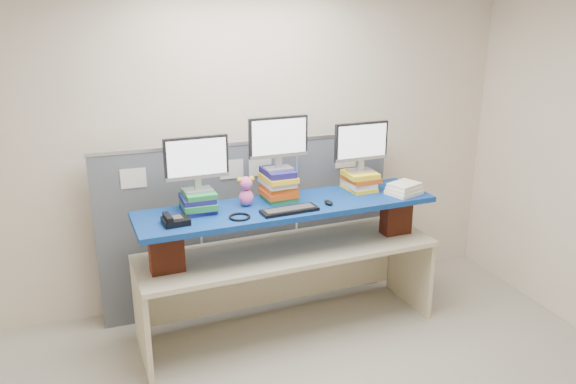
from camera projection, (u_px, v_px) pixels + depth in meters
name	position (u px, v px, depth m)	size (l,w,h in m)	color
room	(331.00, 230.00, 3.14)	(5.00, 4.00, 2.80)	beige
cubicle_partition	(249.00, 225.00, 4.94)	(2.60, 0.06, 1.53)	#4F545E
desk	(288.00, 265.00, 4.58)	(2.46, 0.84, 0.74)	beige
brick_pier_left	(166.00, 250.00, 4.09)	(0.25, 0.13, 0.33)	maroon
brick_pier_right	(396.00, 215.00, 4.79)	(0.25, 0.13, 0.33)	maroon
blue_board	(288.00, 207.00, 4.42)	(2.38, 0.60, 0.04)	navy
book_stack_left	(198.00, 201.00, 4.25)	(0.26, 0.30, 0.16)	navy
book_stack_center	(278.00, 185.00, 4.48)	(0.27, 0.33, 0.26)	#22813C
book_stack_right	(360.00, 180.00, 4.75)	(0.28, 0.31, 0.16)	yellow
monitor_left	(197.00, 160.00, 4.15)	(0.48, 0.15, 0.42)	#9B9BA0
monitor_center	(278.00, 140.00, 4.36)	(0.48, 0.15, 0.42)	#9B9BA0
monitor_right	(361.00, 144.00, 4.65)	(0.48, 0.15, 0.42)	#9B9BA0
keyboard	(289.00, 210.00, 4.25)	(0.45, 0.19, 0.03)	black
mouse	(328.00, 202.00, 4.41)	(0.06, 0.10, 0.03)	black
desk_phone	(175.00, 220.00, 4.00)	(0.20, 0.18, 0.08)	black
headset	(240.00, 217.00, 4.12)	(0.16, 0.16, 0.02)	black
plush_toy	(246.00, 191.00, 4.35)	(0.14, 0.10, 0.24)	pink
binder_stack	(404.00, 189.00, 4.65)	(0.32, 0.29, 0.09)	white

